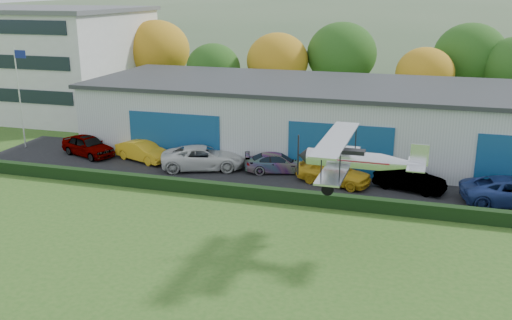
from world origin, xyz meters
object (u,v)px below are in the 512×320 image
(car_0, at_px, (88,145))
(car_1, at_px, (143,151))
(flagpole, at_px, (20,88))
(biplane, at_px, (355,158))
(car_2, at_px, (203,158))
(car_5, at_px, (410,179))
(office_block, at_px, (37,60))
(hangar, at_px, (352,119))
(car_3, at_px, (278,163))
(car_4, at_px, (334,172))

(car_0, xyz_separation_m, car_1, (4.59, -0.01, -0.06))
(flagpole, bearing_deg, car_0, -6.06)
(flagpole, height_order, biplane, flagpole)
(flagpole, distance_m, car_2, 16.10)
(flagpole, height_order, car_2, flagpole)
(car_1, height_order, car_5, car_1)
(office_block, height_order, biplane, office_block)
(car_2, bearing_deg, hangar, -72.46)
(car_1, xyz_separation_m, car_3, (10.15, 0.25, -0.07))
(flagpole, xyz_separation_m, biplane, (27.05, -10.29, -0.40))
(flagpole, distance_m, car_5, 29.87)
(hangar, relative_size, car_0, 8.72)
(office_block, xyz_separation_m, car_5, (37.67, -14.65, -4.45))
(car_0, height_order, car_5, car_0)
(hangar, relative_size, car_5, 9.36)
(hangar, distance_m, car_5, 9.14)
(hangar, relative_size, biplane, 5.79)
(office_block, relative_size, car_2, 3.56)
(car_1, bearing_deg, car_5, -73.00)
(car_4, xyz_separation_m, car_5, (4.73, 0.16, -0.10))
(car_1, distance_m, car_4, 14.26)
(flagpole, height_order, car_1, flagpole)
(flagpole, bearing_deg, car_3, -1.11)
(flagpole, distance_m, car_0, 7.23)
(hangar, height_order, office_block, office_block)
(hangar, height_order, car_4, hangar)
(biplane, bearing_deg, office_block, 147.61)
(car_4, height_order, biplane, biplane)
(car_3, bearing_deg, flagpole, 71.73)
(flagpole, bearing_deg, car_5, -3.20)
(car_3, xyz_separation_m, biplane, (6.28, -9.88, 3.68))
(car_3, xyz_separation_m, car_5, (8.79, -1.25, 0.05))
(car_3, relative_size, biplane, 0.65)
(car_4, relative_size, biplane, 0.68)
(car_2, relative_size, car_4, 1.21)
(car_1, distance_m, biplane, 19.38)
(hangar, distance_m, car_1, 15.84)
(car_3, height_order, biplane, biplane)
(flagpole, relative_size, car_4, 1.67)
(car_3, relative_size, car_4, 0.95)
(hangar, bearing_deg, car_1, -155.08)
(car_2, bearing_deg, car_1, 63.72)
(car_1, bearing_deg, biplane, -100.37)
(hangar, relative_size, flagpole, 5.08)
(hangar, relative_size, car_1, 9.12)
(car_1, height_order, biplane, biplane)
(biplane, bearing_deg, flagpole, 160.30)
(hangar, xyz_separation_m, car_4, (-0.06, -7.79, -1.79))
(office_block, distance_m, flagpole, 15.33)
(car_2, height_order, biplane, biplane)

